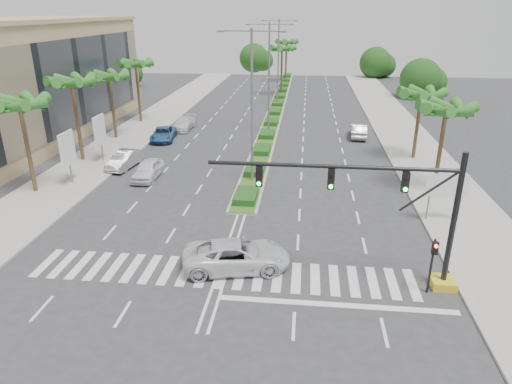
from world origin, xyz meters
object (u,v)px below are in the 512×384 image
(car_right, at_px, (359,130))
(car_parked_c, at_px, (163,134))
(car_parked_b, at_px, (125,159))
(car_crossing, at_px, (236,255))
(car_parked_a, at_px, (148,170))
(car_parked_d, at_px, (184,123))

(car_right, bearing_deg, car_parked_c, 13.15)
(car_parked_b, height_order, car_crossing, car_crossing)
(car_parked_c, bearing_deg, car_parked_b, -101.70)
(car_crossing, bearing_deg, car_parked_b, 25.99)
(car_parked_a, distance_m, car_parked_c, 12.06)
(car_parked_a, xyz_separation_m, car_right, (18.88, 15.41, 0.01))
(car_parked_c, xyz_separation_m, car_crossing, (11.79, -25.25, 0.12))
(car_parked_d, relative_size, car_right, 1.03)
(car_parked_b, distance_m, car_right, 25.39)
(car_parked_c, distance_m, car_right, 21.46)
(car_parked_b, height_order, car_right, car_right)
(car_parked_b, bearing_deg, car_parked_c, 93.00)
(car_parked_c, bearing_deg, car_right, 2.22)
(car_parked_c, relative_size, car_parked_d, 1.02)
(car_parked_c, relative_size, car_crossing, 0.86)
(car_right, bearing_deg, car_parked_b, 34.11)
(car_parked_a, height_order, car_crossing, car_crossing)
(car_parked_b, xyz_separation_m, car_crossing, (12.50, -15.92, 0.06))
(car_parked_b, distance_m, car_parked_d, 14.41)
(car_right, bearing_deg, car_crossing, 75.58)
(car_parked_c, distance_m, car_parked_d, 5.08)
(car_parked_c, xyz_separation_m, car_right, (21.16, 3.56, 0.09))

